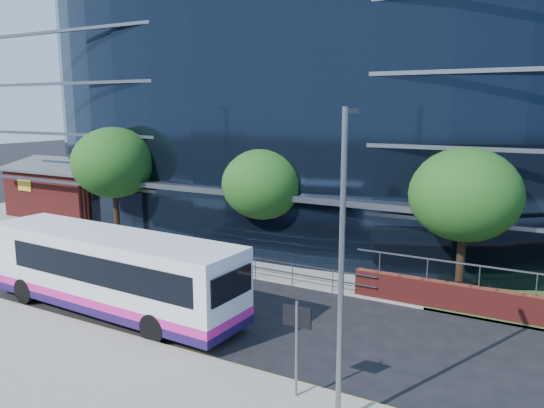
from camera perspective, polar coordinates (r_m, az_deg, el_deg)
The scene contains 14 objects.
ground at distance 19.25m, azimuth -7.63°, elevation -14.71°, with size 200.00×200.00×0.00m, color black.
kerb at distance 18.50m, azimuth -9.56°, elevation -15.57°, with size 80.00×0.25×0.16m, color gray.
yellow_line_outer at distance 18.68m, azimuth -9.15°, elevation -15.56°, with size 80.00×0.08×0.01m, color gold.
yellow_line_inner at distance 18.78m, azimuth -8.86°, elevation -15.39°, with size 80.00×0.08×0.01m, color gold.
far_forecourt at distance 30.96m, azimuth -4.36°, elevation -4.76°, with size 50.00×8.00×0.10m, color gray.
glass_office at distance 37.65m, azimuth 6.51°, elevation 10.14°, with size 44.00×23.10×16.00m.
brick_pavilion at distance 42.99m, azimuth -20.56°, elevation 1.46°, with size 8.60×6.66×4.40m.
guard_railings at distance 28.88m, azimuth -12.12°, elevation -4.51°, with size 24.00×0.05×1.10m.
street_sign at distance 14.95m, azimuth 2.69°, elevation -13.23°, with size 0.85×0.09×2.80m.
tree_far_a at distance 33.01m, azimuth -16.65°, elevation 4.28°, with size 4.95×4.95×6.98m.
tree_far_b at distance 27.31m, azimuth -0.96°, elevation 2.14°, with size 4.29×4.29×6.05m.
tree_far_c at distance 23.42m, azimuth 20.05°, elevation 0.92°, with size 4.62×4.62×6.51m.
streetlight_east at distance 13.09m, azimuth 7.53°, elevation -6.12°, with size 0.15×0.77×8.00m.
city_bus at distance 22.09m, azimuth -16.82°, elevation -6.97°, with size 12.03×3.21×3.23m.
Camera 1 is at (10.58, -13.86, 8.15)m, focal length 35.00 mm.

